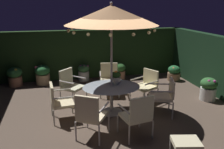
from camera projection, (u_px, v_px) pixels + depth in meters
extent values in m
cube|color=brown|center=(113.00, 116.00, 6.27)|extent=(7.51, 7.51, 0.02)
cube|color=#1E3718|center=(91.00, 54.00, 9.36)|extent=(7.51, 0.30, 1.87)
cylinder|color=#B3ADAC|center=(111.00, 112.00, 6.46)|extent=(0.58, 0.58, 0.03)
cylinder|color=#B3ADAC|center=(111.00, 100.00, 6.36)|extent=(0.09, 0.09, 0.72)
ellipsoid|color=#9AA4AC|center=(111.00, 87.00, 6.25)|extent=(1.52, 1.24, 0.03)
cylinder|color=#BBADAC|center=(111.00, 68.00, 6.11)|extent=(0.06, 0.06, 2.49)
cone|color=tan|center=(111.00, 15.00, 5.73)|extent=(2.29, 2.29, 0.47)
sphere|color=#BBADAC|center=(111.00, 3.00, 5.65)|extent=(0.07, 0.07, 0.07)
sphere|color=#F9DB8C|center=(150.00, 28.00, 6.11)|extent=(0.07, 0.07, 0.07)
sphere|color=#F9DB8C|center=(142.00, 27.00, 6.43)|extent=(0.07, 0.07, 0.07)
sphere|color=#F9DB8C|center=(127.00, 26.00, 6.74)|extent=(0.07, 0.07, 0.07)
sphere|color=#F9DB8C|center=(110.00, 26.00, 6.83)|extent=(0.07, 0.07, 0.07)
sphere|color=#F9DB8C|center=(95.00, 26.00, 6.72)|extent=(0.07, 0.07, 0.07)
sphere|color=#F9DB8C|center=(82.00, 27.00, 6.47)|extent=(0.07, 0.07, 0.07)
sphere|color=#F9DB8C|center=(72.00, 29.00, 6.09)|extent=(0.07, 0.07, 0.07)
sphere|color=#F9DB8C|center=(68.00, 31.00, 5.57)|extent=(0.07, 0.07, 0.07)
sphere|color=#F9DB8C|center=(74.00, 33.00, 5.22)|extent=(0.07, 0.07, 0.07)
sphere|color=#F9DB8C|center=(88.00, 34.00, 4.94)|extent=(0.07, 0.07, 0.07)
sphere|color=#F9DB8C|center=(111.00, 35.00, 4.83)|extent=(0.07, 0.07, 0.07)
sphere|color=#F9DB8C|center=(134.00, 34.00, 4.93)|extent=(0.07, 0.07, 0.07)
sphere|color=#F9DB8C|center=(149.00, 33.00, 5.22)|extent=(0.07, 0.07, 0.07)
sphere|color=#F9DB8C|center=(155.00, 30.00, 5.66)|extent=(0.07, 0.07, 0.07)
cylinder|color=beige|center=(116.00, 83.00, 6.39)|extent=(0.12, 0.12, 0.09)
cylinder|color=beige|center=(116.00, 79.00, 6.36)|extent=(0.26, 0.26, 0.12)
ellipsoid|color=#264A1D|center=(116.00, 75.00, 6.32)|extent=(0.27, 0.27, 0.16)
sphere|color=orange|center=(116.00, 73.00, 6.31)|extent=(0.09, 0.09, 0.09)
cylinder|color=#BBB3A3|center=(144.00, 100.00, 6.80)|extent=(0.04, 0.04, 0.40)
cylinder|color=#BBB3A3|center=(130.00, 94.00, 7.22)|extent=(0.04, 0.04, 0.40)
cylinder|color=#BBB3A3|center=(158.00, 95.00, 7.17)|extent=(0.04, 0.04, 0.40)
cylinder|color=#BBB3A3|center=(143.00, 90.00, 7.59)|extent=(0.04, 0.04, 0.40)
cube|color=beige|center=(144.00, 87.00, 7.13)|extent=(0.77, 0.77, 0.07)
cube|color=beige|center=(151.00, 77.00, 7.23)|extent=(0.30, 0.52, 0.45)
cylinder|color=#BBB3A3|center=(152.00, 83.00, 6.86)|extent=(0.52, 0.29, 0.04)
cylinder|color=#BBB3A3|center=(137.00, 78.00, 7.28)|extent=(0.52, 0.29, 0.04)
cylinder|color=#BBB6AB|center=(119.00, 92.00, 7.36)|extent=(0.04, 0.04, 0.44)
cylinder|color=#BBB6AB|center=(101.00, 92.00, 7.33)|extent=(0.04, 0.04, 0.44)
cylinder|color=#BBB6AB|center=(118.00, 85.00, 7.91)|extent=(0.04, 0.04, 0.44)
cylinder|color=#BBB6AB|center=(100.00, 86.00, 7.88)|extent=(0.04, 0.04, 0.44)
cube|color=beige|center=(109.00, 81.00, 7.55)|extent=(0.65, 0.66, 0.07)
cube|color=beige|center=(109.00, 70.00, 7.74)|extent=(0.55, 0.16, 0.49)
cylinder|color=#BBB6AB|center=(118.00, 74.00, 7.49)|extent=(0.14, 0.55, 0.04)
cylinder|color=#BBB6AB|center=(100.00, 74.00, 7.47)|extent=(0.14, 0.55, 0.04)
cylinder|color=#B3AEAB|center=(87.00, 94.00, 7.11)|extent=(0.04, 0.04, 0.46)
cylinder|color=#B3AEAB|center=(75.00, 101.00, 6.64)|extent=(0.04, 0.04, 0.46)
cylinder|color=#B3AEAB|center=(73.00, 91.00, 7.36)|extent=(0.04, 0.04, 0.46)
cylinder|color=#B3AEAB|center=(60.00, 97.00, 6.89)|extent=(0.04, 0.04, 0.46)
cube|color=beige|center=(73.00, 87.00, 6.92)|extent=(0.75, 0.75, 0.07)
cube|color=beige|center=(66.00, 77.00, 6.97)|extent=(0.41, 0.43, 0.48)
cylinder|color=#B3AEAB|center=(79.00, 77.00, 7.09)|extent=(0.40, 0.37, 0.04)
cylinder|color=#B3AEAB|center=(67.00, 82.00, 6.63)|extent=(0.40, 0.37, 0.04)
cylinder|color=#B9B5A5|center=(72.00, 106.00, 6.36)|extent=(0.04, 0.04, 0.40)
cylinder|color=#B9B5A5|center=(76.00, 115.00, 5.85)|extent=(0.04, 0.04, 0.40)
cylinder|color=#B9B5A5|center=(52.00, 109.00, 6.21)|extent=(0.04, 0.04, 0.40)
cylinder|color=#B9B5A5|center=(54.00, 118.00, 5.69)|extent=(0.04, 0.04, 0.40)
cube|color=beige|center=(63.00, 103.00, 5.96)|extent=(0.56, 0.59, 0.07)
cube|color=beige|center=(52.00, 94.00, 5.81)|extent=(0.10, 0.54, 0.48)
cylinder|color=#B9B5A5|center=(61.00, 90.00, 6.14)|extent=(0.51, 0.08, 0.04)
cylinder|color=#B9B5A5|center=(64.00, 98.00, 5.63)|extent=(0.51, 0.08, 0.04)
cylinder|color=#B7ADAB|center=(87.00, 119.00, 5.59)|extent=(0.04, 0.04, 0.45)
cylinder|color=#B7ADAB|center=(109.00, 123.00, 5.43)|extent=(0.04, 0.04, 0.45)
cylinder|color=#B7ADAB|center=(76.00, 132.00, 5.05)|extent=(0.04, 0.04, 0.45)
cylinder|color=#B7ADAB|center=(99.00, 136.00, 4.89)|extent=(0.04, 0.04, 0.45)
cube|color=beige|center=(93.00, 116.00, 5.16)|extent=(0.75, 0.77, 0.07)
cube|color=beige|center=(87.00, 109.00, 4.82)|extent=(0.47, 0.32, 0.53)
cylinder|color=#B7ADAB|center=(81.00, 104.00, 5.17)|extent=(0.33, 0.50, 0.04)
cylinder|color=#B7ADAB|center=(104.00, 107.00, 5.01)|extent=(0.33, 0.50, 0.04)
cylinder|color=#B9B1A6|center=(118.00, 124.00, 5.42)|extent=(0.04, 0.04, 0.42)
cylinder|color=#B9B1A6|center=(140.00, 119.00, 5.64)|extent=(0.04, 0.04, 0.42)
cylinder|color=#B9B1A6|center=(129.00, 135.00, 4.93)|extent=(0.04, 0.04, 0.42)
cylinder|color=#B9B1A6|center=(153.00, 130.00, 5.15)|extent=(0.04, 0.04, 0.42)
cube|color=beige|center=(135.00, 117.00, 5.22)|extent=(0.65, 0.64, 0.07)
cube|color=beige|center=(142.00, 109.00, 4.90)|extent=(0.55, 0.16, 0.52)
cylinder|color=#B9B1A6|center=(123.00, 109.00, 5.03)|extent=(0.13, 0.53, 0.04)
cylinder|color=#B9B1A6|center=(147.00, 104.00, 5.26)|extent=(0.13, 0.53, 0.04)
cylinder|color=#BBB0AD|center=(149.00, 110.00, 6.05)|extent=(0.04, 0.04, 0.46)
cylinder|color=#BBB0AD|center=(148.00, 101.00, 6.60)|extent=(0.04, 0.04, 0.46)
cylinder|color=#BBB0AD|center=(173.00, 111.00, 6.00)|extent=(0.04, 0.04, 0.46)
cylinder|color=#BBB0AD|center=(169.00, 102.00, 6.56)|extent=(0.04, 0.04, 0.46)
cube|color=beige|center=(160.00, 97.00, 6.23)|extent=(0.72, 0.72, 0.07)
cube|color=beige|center=(172.00, 88.00, 6.13)|extent=(0.23, 0.54, 0.44)
cylinder|color=#BBB0AD|center=(162.00, 92.00, 5.88)|extent=(0.55, 0.21, 0.04)
cylinder|color=#BBB0AD|center=(159.00, 84.00, 6.43)|extent=(0.55, 0.21, 0.04)
cylinder|color=#B2B5AD|center=(170.00, 146.00, 4.68)|extent=(0.03, 0.03, 0.30)
cylinder|color=#B2B5AD|center=(194.00, 145.00, 4.69)|extent=(0.03, 0.03, 0.30)
cube|color=beige|center=(186.00, 142.00, 4.44)|extent=(0.59, 0.52, 0.08)
cylinder|color=beige|center=(208.00, 94.00, 7.26)|extent=(0.47, 0.47, 0.39)
ellipsoid|color=#2E622E|center=(209.00, 83.00, 7.17)|extent=(0.50, 0.50, 0.35)
sphere|color=#AC3582|center=(215.00, 81.00, 7.20)|extent=(0.06, 0.06, 0.06)
sphere|color=#BD3C72|center=(208.00, 79.00, 7.30)|extent=(0.10, 0.10, 0.10)
sphere|color=#BE3A87|center=(203.00, 81.00, 7.33)|extent=(0.11, 0.11, 0.11)
sphere|color=#AD3686|center=(206.00, 82.00, 7.12)|extent=(0.08, 0.08, 0.08)
sphere|color=#B33980|center=(209.00, 81.00, 7.01)|extent=(0.09, 0.09, 0.09)
sphere|color=#B53788|center=(215.00, 82.00, 6.98)|extent=(0.09, 0.09, 0.09)
cylinder|color=#9E6E51|center=(119.00, 75.00, 9.25)|extent=(0.46, 0.46, 0.34)
ellipsoid|color=#2B5C27|center=(119.00, 68.00, 9.16)|extent=(0.48, 0.48, 0.34)
sphere|color=silver|center=(124.00, 66.00, 9.25)|extent=(0.08, 0.08, 0.08)
sphere|color=silver|center=(119.00, 64.00, 9.32)|extent=(0.11, 0.11, 0.11)
sphere|color=beige|center=(115.00, 65.00, 9.10)|extent=(0.07, 0.07, 0.07)
sphere|color=silver|center=(121.00, 67.00, 9.02)|extent=(0.08, 0.08, 0.08)
cylinder|color=#9E6850|center=(15.00, 81.00, 8.53)|extent=(0.48, 0.48, 0.34)
ellipsoid|color=#265C2D|center=(14.00, 73.00, 8.44)|extent=(0.53, 0.53, 0.37)
sphere|color=yellow|center=(19.00, 71.00, 8.44)|extent=(0.07, 0.07, 0.07)
sphere|color=#DDC958|center=(15.00, 71.00, 8.58)|extent=(0.11, 0.11, 0.11)
sphere|color=yellow|center=(11.00, 72.00, 8.49)|extent=(0.10, 0.10, 0.10)
sphere|color=#E6C250|center=(9.00, 73.00, 8.25)|extent=(0.09, 0.09, 0.09)
sphere|color=yellow|center=(16.00, 70.00, 8.30)|extent=(0.11, 0.11, 0.11)
cylinder|color=#806144|center=(174.00, 76.00, 9.17)|extent=(0.48, 0.48, 0.28)
ellipsoid|color=#215E31|center=(174.00, 70.00, 9.09)|extent=(0.46, 0.46, 0.32)
sphere|color=#E88446|center=(177.00, 67.00, 9.10)|extent=(0.07, 0.07, 0.07)
sphere|color=orange|center=(171.00, 69.00, 9.15)|extent=(0.06, 0.06, 0.06)
sphere|color=#F17B44|center=(173.00, 68.00, 8.95)|extent=(0.09, 0.09, 0.09)
cylinder|color=tan|center=(43.00, 79.00, 8.70)|extent=(0.50, 0.50, 0.37)
ellipsoid|color=#2A7138|center=(42.00, 70.00, 8.61)|extent=(0.54, 0.54, 0.38)
sphere|color=#E65D62|center=(46.00, 68.00, 8.65)|extent=(0.11, 0.11, 0.11)
sphere|color=#EE5E6B|center=(46.00, 67.00, 8.76)|extent=(0.07, 0.07, 0.07)
sphere|color=#E84875|center=(41.00, 66.00, 8.68)|extent=(0.10, 0.10, 0.10)
sphere|color=#DE5E7E|center=(36.00, 67.00, 8.51)|extent=(0.09, 0.09, 0.09)
sphere|color=#E45963|center=(41.00, 70.00, 8.47)|extent=(0.10, 0.10, 0.10)
sphere|color=#E35166|center=(44.00, 71.00, 8.44)|extent=(0.09, 0.09, 0.09)
cylinder|color=silver|center=(84.00, 76.00, 9.13)|extent=(0.40, 0.40, 0.35)
ellipsoid|color=#316435|center=(83.00, 68.00, 9.04)|extent=(0.43, 0.43, 0.30)
sphere|color=#B54382|center=(88.00, 66.00, 9.01)|extent=(0.09, 0.09, 0.09)
sphere|color=#A33079|center=(82.00, 66.00, 9.17)|extent=(0.06, 0.06, 0.06)
sphere|color=#B13688|center=(81.00, 66.00, 8.97)|extent=(0.09, 0.09, 0.09)
sphere|color=#BB4580|center=(84.00, 66.00, 8.93)|extent=(0.09, 0.09, 0.09)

